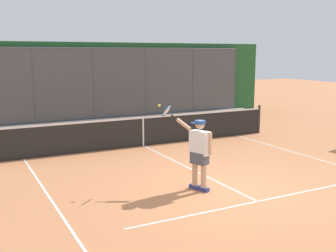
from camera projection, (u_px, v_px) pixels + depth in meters
ground_plane at (232, 189)px, 9.18m from camera, size 60.00×60.00×0.00m
court_line_markings at (264, 204)px, 8.24m from camera, size 7.56×10.54×0.01m
fence_backdrop at (89, 82)px, 18.33m from camera, size 18.08×1.37×3.48m
tennis_net at (143, 131)px, 13.38m from camera, size 9.72×0.09×1.07m
tennis_player at (199, 150)px, 8.98m from camera, size 0.80×1.19×1.87m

